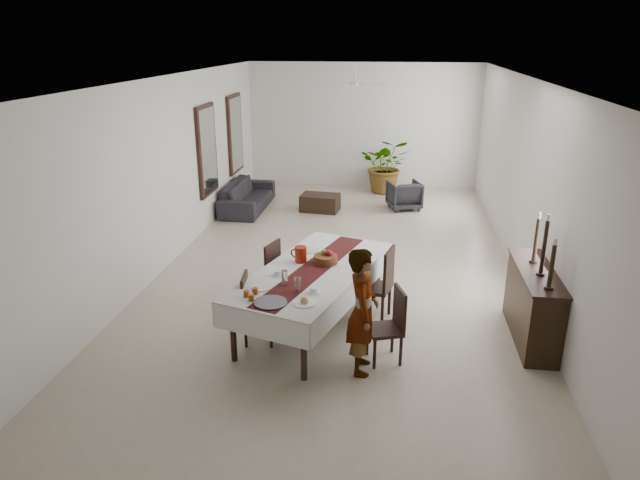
# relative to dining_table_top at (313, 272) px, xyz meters

# --- Properties ---
(floor) EXTENTS (6.00, 12.00, 0.00)m
(floor) POSITION_rel_dining_table_top_xyz_m (0.13, 1.98, -0.80)
(floor) COLOR #BFAF98
(floor) RESTS_ON ground
(ceiling) EXTENTS (6.00, 12.00, 0.02)m
(ceiling) POSITION_rel_dining_table_top_xyz_m (0.13, 1.98, 2.40)
(ceiling) COLOR silver
(ceiling) RESTS_ON wall_back
(wall_back) EXTENTS (6.00, 0.02, 3.20)m
(wall_back) POSITION_rel_dining_table_top_xyz_m (0.13, 7.98, 0.80)
(wall_back) COLOR silver
(wall_back) RESTS_ON floor
(wall_front) EXTENTS (6.00, 0.02, 3.20)m
(wall_front) POSITION_rel_dining_table_top_xyz_m (0.13, -4.02, 0.80)
(wall_front) COLOR silver
(wall_front) RESTS_ON floor
(wall_left) EXTENTS (0.02, 12.00, 3.20)m
(wall_left) POSITION_rel_dining_table_top_xyz_m (-2.87, 1.98, 0.80)
(wall_left) COLOR silver
(wall_left) RESTS_ON floor
(wall_right) EXTENTS (0.02, 12.00, 3.20)m
(wall_right) POSITION_rel_dining_table_top_xyz_m (3.13, 1.98, 0.80)
(wall_right) COLOR silver
(wall_right) RESTS_ON floor
(dining_table_top) EXTENTS (1.86, 2.87, 0.06)m
(dining_table_top) POSITION_rel_dining_table_top_xyz_m (0.00, 0.00, 0.00)
(dining_table_top) COLOR black
(dining_table_top) RESTS_ON table_leg_fl
(table_leg_fl) EXTENTS (0.10, 0.10, 0.78)m
(table_leg_fl) POSITION_rel_dining_table_top_xyz_m (-0.84, -1.06, -0.42)
(table_leg_fl) COLOR black
(table_leg_fl) RESTS_ON floor
(table_leg_fr) EXTENTS (0.10, 0.10, 0.78)m
(table_leg_fr) POSITION_rel_dining_table_top_xyz_m (0.08, -1.35, -0.42)
(table_leg_fr) COLOR black
(table_leg_fr) RESTS_ON floor
(table_leg_bl) EXTENTS (0.10, 0.10, 0.78)m
(table_leg_bl) POSITION_rel_dining_table_top_xyz_m (-0.08, 1.35, -0.42)
(table_leg_bl) COLOR black
(table_leg_bl) RESTS_ON floor
(table_leg_br) EXTENTS (0.10, 0.10, 0.78)m
(table_leg_br) POSITION_rel_dining_table_top_xyz_m (0.84, 1.06, -0.42)
(table_leg_br) COLOR black
(table_leg_br) RESTS_ON floor
(tablecloth_top) EXTENTS (2.11, 3.12, 0.01)m
(tablecloth_top) POSITION_rel_dining_table_top_xyz_m (0.00, 0.00, 0.03)
(tablecloth_top) COLOR silver
(tablecloth_top) RESTS_ON dining_table_top
(tablecloth_drape_left) EXTENTS (0.87, 2.73, 0.33)m
(tablecloth_drape_left) POSITION_rel_dining_table_top_xyz_m (-0.62, 0.20, -0.13)
(tablecloth_drape_left) COLOR silver
(tablecloth_drape_left) RESTS_ON dining_table_top
(tablecloth_drape_right) EXTENTS (0.87, 2.73, 0.33)m
(tablecloth_drape_right) POSITION_rel_dining_table_top_xyz_m (0.62, -0.20, -0.13)
(tablecloth_drape_right) COLOR white
(tablecloth_drape_right) RESTS_ON dining_table_top
(tablecloth_drape_near) EXTENTS (1.25, 0.40, 0.33)m
(tablecloth_drape_near) POSITION_rel_dining_table_top_xyz_m (-0.43, -1.36, -0.13)
(tablecloth_drape_near) COLOR white
(tablecloth_drape_near) RESTS_ON dining_table_top
(tablecloth_drape_far) EXTENTS (1.25, 0.40, 0.33)m
(tablecloth_drape_far) POSITION_rel_dining_table_top_xyz_m (0.43, 1.36, -0.13)
(tablecloth_drape_far) COLOR white
(tablecloth_drape_far) RESTS_ON dining_table_top
(table_runner) EXTENTS (1.20, 2.76, 0.00)m
(table_runner) POSITION_rel_dining_table_top_xyz_m (-0.00, 0.00, 0.04)
(table_runner) COLOR #581919
(table_runner) RESTS_ON tablecloth_top
(red_pitcher) EXTENTS (0.21, 0.21, 0.22)m
(red_pitcher) POSITION_rel_dining_table_top_xyz_m (-0.21, 0.24, 0.15)
(red_pitcher) COLOR maroon
(red_pitcher) RESTS_ON tablecloth_top
(pitcher_handle) EXTENTS (0.13, 0.06, 0.13)m
(pitcher_handle) POSITION_rel_dining_table_top_xyz_m (-0.30, 0.27, 0.15)
(pitcher_handle) COLOR maroon
(pitcher_handle) RESTS_ON red_pitcher
(wine_glass_near) EXTENTS (0.08, 0.08, 0.19)m
(wine_glass_near) POSITION_rel_dining_table_top_xyz_m (-0.09, -0.73, 0.13)
(wine_glass_near) COLOR silver
(wine_glass_near) RESTS_ON tablecloth_top
(wine_glass_mid) EXTENTS (0.08, 0.08, 0.19)m
(wine_glass_mid) POSITION_rel_dining_table_top_xyz_m (-0.29, -0.55, 0.13)
(wine_glass_mid) COLOR white
(wine_glass_mid) RESTS_ON tablecloth_top
(teacup_right) EXTENTS (0.10, 0.10, 0.07)m
(teacup_right) POSITION_rel_dining_table_top_xyz_m (0.12, -0.73, 0.07)
(teacup_right) COLOR white
(teacup_right) RESTS_ON saucer_right
(saucer_right) EXTENTS (0.17, 0.17, 0.01)m
(saucer_right) POSITION_rel_dining_table_top_xyz_m (0.12, -0.73, 0.05)
(saucer_right) COLOR white
(saucer_right) RESTS_ON tablecloth_top
(teacup_left) EXTENTS (0.10, 0.10, 0.07)m
(teacup_left) POSITION_rel_dining_table_top_xyz_m (-0.43, -0.27, 0.07)
(teacup_left) COLOR silver
(teacup_left) RESTS_ON saucer_left
(saucer_left) EXTENTS (0.17, 0.17, 0.01)m
(saucer_left) POSITION_rel_dining_table_top_xyz_m (-0.43, -0.27, 0.05)
(saucer_left) COLOR silver
(saucer_left) RESTS_ON tablecloth_top
(plate_near_right) EXTENTS (0.27, 0.27, 0.02)m
(plate_near_right) POSITION_rel_dining_table_top_xyz_m (0.05, -1.06, 0.05)
(plate_near_right) COLOR white
(plate_near_right) RESTS_ON tablecloth_top
(bread_near_right) EXTENTS (0.10, 0.10, 0.10)m
(bread_near_right) POSITION_rel_dining_table_top_xyz_m (0.05, -1.06, 0.08)
(bread_near_right) COLOR tan
(bread_near_right) RESTS_ON plate_near_right
(plate_near_left) EXTENTS (0.27, 0.27, 0.02)m
(plate_near_left) POSITION_rel_dining_table_top_xyz_m (-0.57, -0.69, 0.05)
(plate_near_left) COLOR white
(plate_near_left) RESTS_ON tablecloth_top
(plate_far_left) EXTENTS (0.27, 0.27, 0.02)m
(plate_far_left) POSITION_rel_dining_table_top_xyz_m (-0.15, 0.69, 0.05)
(plate_far_left) COLOR silver
(plate_far_left) RESTS_ON tablecloth_top
(serving_tray) EXTENTS (0.40, 0.40, 0.02)m
(serving_tray) POSITION_rel_dining_table_top_xyz_m (-0.35, -1.11, 0.05)
(serving_tray) COLOR #3B3B3F
(serving_tray) RESTS_ON tablecloth_top
(jam_jar_a) EXTENTS (0.07, 0.07, 0.08)m
(jam_jar_a) POSITION_rel_dining_table_top_xyz_m (-0.59, -1.07, 0.08)
(jam_jar_a) COLOR brown
(jam_jar_a) RESTS_ON tablecloth_top
(jam_jar_b) EXTENTS (0.07, 0.07, 0.08)m
(jam_jar_b) POSITION_rel_dining_table_top_xyz_m (-0.68, -0.97, 0.08)
(jam_jar_b) COLOR #8D4414
(jam_jar_b) RESTS_ON tablecloth_top
(jam_jar_c) EXTENTS (0.07, 0.07, 0.08)m
(jam_jar_c) POSITION_rel_dining_table_top_xyz_m (-0.59, -0.88, 0.08)
(jam_jar_c) COLOR brown
(jam_jar_c) RESTS_ON tablecloth_top
(fruit_basket) EXTENTS (0.33, 0.33, 0.11)m
(fruit_basket) POSITION_rel_dining_table_top_xyz_m (0.14, 0.25, 0.10)
(fruit_basket) COLOR brown
(fruit_basket) RESTS_ON tablecloth_top
(fruit_red) EXTENTS (0.10, 0.10, 0.10)m
(fruit_red) POSITION_rel_dining_table_top_xyz_m (0.17, 0.26, 0.18)
(fruit_red) COLOR maroon
(fruit_red) RESTS_ON fruit_basket
(fruit_green) EXTENTS (0.09, 0.09, 0.09)m
(fruit_green) POSITION_rel_dining_table_top_xyz_m (0.10, 0.29, 0.18)
(fruit_green) COLOR olive
(fruit_green) RESTS_ON fruit_basket
(chair_right_near_seat) EXTENTS (0.51, 0.51, 0.05)m
(chair_right_near_seat) POSITION_rel_dining_table_top_xyz_m (1.00, -0.80, -0.38)
(chair_right_near_seat) COLOR black
(chair_right_near_seat) RESTS_ON chair_right_near_leg_fl
(chair_right_near_leg_fl) EXTENTS (0.05, 0.05, 0.40)m
(chair_right_near_leg_fl) POSITION_rel_dining_table_top_xyz_m (1.21, -0.90, -0.60)
(chair_right_near_leg_fl) COLOR black
(chair_right_near_leg_fl) RESTS_ON floor
(chair_right_near_leg_fr) EXTENTS (0.05, 0.05, 0.40)m
(chair_right_near_leg_fr) POSITION_rel_dining_table_top_xyz_m (1.10, -0.59, -0.60)
(chair_right_near_leg_fr) COLOR black
(chair_right_near_leg_fr) RESTS_ON floor
(chair_right_near_leg_bl) EXTENTS (0.05, 0.05, 0.40)m
(chair_right_near_leg_bl) POSITION_rel_dining_table_top_xyz_m (0.89, -1.01, -0.60)
(chair_right_near_leg_bl) COLOR black
(chair_right_near_leg_bl) RESTS_ON floor
(chair_right_near_leg_br) EXTENTS (0.05, 0.05, 0.40)m
(chair_right_near_leg_br) POSITION_rel_dining_table_top_xyz_m (0.79, -0.69, -0.60)
(chair_right_near_leg_br) COLOR black
(chair_right_near_leg_br) RESTS_ON floor
(chair_right_near_back) EXTENTS (0.17, 0.39, 0.51)m
(chair_right_near_back) POSITION_rel_dining_table_top_xyz_m (1.17, -0.74, -0.11)
(chair_right_near_back) COLOR black
(chair_right_near_back) RESTS_ON chair_right_near_seat
(chair_right_far_seat) EXTENTS (0.55, 0.55, 0.05)m
(chair_right_far_seat) POSITION_rel_dining_table_top_xyz_m (0.81, 0.33, -0.33)
(chair_right_far_seat) COLOR black
(chair_right_far_seat) RESTS_ON chair_right_far_leg_fl
(chair_right_far_leg_fl) EXTENTS (0.05, 0.05, 0.45)m
(chair_right_far_leg_fl) POSITION_rel_dining_table_top_xyz_m (0.95, 0.10, -0.58)
(chair_right_far_leg_fl) COLOR black
(chair_right_far_leg_fl) RESTS_ON floor
(chair_right_far_leg_fr) EXTENTS (0.05, 0.05, 0.45)m
(chair_right_far_leg_fr) POSITION_rel_dining_table_top_xyz_m (1.04, 0.46, -0.58)
(chair_right_far_leg_fr) COLOR black
(chair_right_far_leg_fr) RESTS_ON floor
(chair_right_far_leg_bl) EXTENTS (0.05, 0.05, 0.45)m
(chair_right_far_leg_bl) POSITION_rel_dining_table_top_xyz_m (0.59, 0.19, -0.58)
(chair_right_far_leg_bl) COLOR black
(chair_right_far_leg_bl) RESTS_ON floor
(chair_right_far_leg_br) EXTENTS (0.05, 0.05, 0.45)m
(chair_right_far_leg_br) POSITION_rel_dining_table_top_xyz_m (0.68, 0.55, -0.58)
(chair_right_far_leg_br) COLOR black
(chair_right_far_leg_br) RESTS_ON floor
(chair_right_far_back) EXTENTS (0.15, 0.45, 0.58)m
(chair_right_far_back) POSITION_rel_dining_table_top_xyz_m (1.01, 0.28, -0.02)
(chair_right_far_back) COLOR black
(chair_right_far_back) RESTS_ON chair_right_far_seat
(chair_left_near_seat) EXTENTS (0.44, 0.44, 0.05)m
(chair_left_near_seat) POSITION_rel_dining_table_top_xyz_m (-0.63, -0.55, -0.38)
(chair_left_near_seat) COLOR black
(chair_left_near_seat) RESTS_ON chair_left_near_leg_fl
(chair_left_near_leg_fl) EXTENTS (0.04, 0.04, 0.40)m
(chair_left_near_leg_fl) POSITION_rel_dining_table_top_xyz_m (-0.81, -0.40, -0.61)
(chair_left_near_leg_fl) COLOR black
(chair_left_near_leg_fl) RESTS_ON floor
(chair_left_near_leg_fr) EXTENTS (0.04, 0.04, 0.40)m
(chair_left_near_leg_fr) POSITION_rel_dining_table_top_xyz_m (-0.78, -0.73, -0.61)
(chair_left_near_leg_fr) COLOR black
(chair_left_near_leg_fr) RESTS_ON floor
(chair_left_near_leg_bl) EXTENTS (0.04, 0.04, 0.40)m
(chair_left_near_leg_bl) POSITION_rel_dining_table_top_xyz_m (-0.49, -0.37, -0.61)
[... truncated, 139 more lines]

